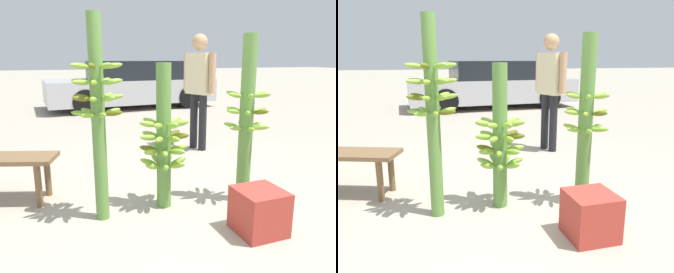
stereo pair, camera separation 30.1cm
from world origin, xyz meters
The scene contains 7 objects.
ground_plane centered at (0.00, 0.00, 0.00)m, with size 80.00×80.00×0.00m, color #A89E8C.
banana_stalk_left centered at (-0.66, 0.32, 0.90)m, with size 0.41×0.41×1.65m.
banana_stalk_center centered at (-0.10, 0.36, 0.62)m, with size 0.45×0.45×1.28m.
banana_stalk_right centered at (0.64, 0.21, 0.78)m, with size 0.42×0.41×1.52m.
vendor_person centered at (1.05, 2.00, 0.99)m, with size 0.30×0.59×1.65m.
parked_car centered at (1.27, 6.57, 0.61)m, with size 4.51×1.97×1.25m.
produce_crate centered at (0.42, -0.34, 0.17)m, with size 0.35×0.35×0.35m.
Camera 2 is at (-0.78, -2.34, 1.31)m, focal length 35.00 mm.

